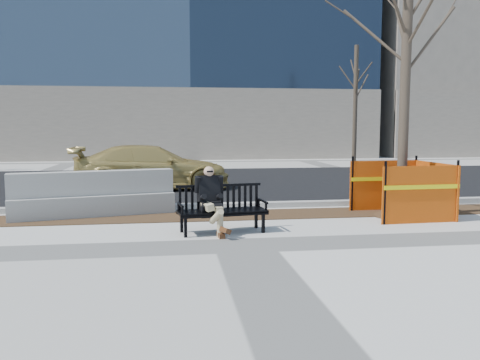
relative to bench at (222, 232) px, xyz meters
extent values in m
plane|color=beige|center=(0.23, -0.98, 0.00)|extent=(120.00, 120.00, 0.00)
cube|color=#47301C|center=(0.23, 1.62, 0.00)|extent=(40.00, 1.20, 0.02)
cube|color=black|center=(0.23, 7.82, 0.00)|extent=(60.00, 10.40, 0.01)
cube|color=#9E9B93|center=(0.23, 2.57, 0.06)|extent=(60.00, 0.25, 0.12)
imported|color=tan|center=(-1.45, 6.22, 0.00)|extent=(4.64, 2.06, 1.32)
camera|label=1|loc=(-0.88, -8.47, 1.87)|focal=36.64mm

